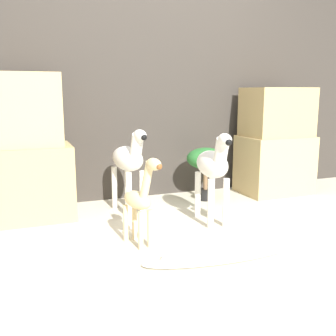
# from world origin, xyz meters

# --- Properties ---
(ground_plane) EXTENTS (14.00, 14.00, 0.00)m
(ground_plane) POSITION_xyz_m (0.00, 0.00, 0.00)
(ground_plane) COLOR beige
(wall_back) EXTENTS (6.40, 0.08, 2.20)m
(wall_back) POSITION_xyz_m (0.00, 1.35, 1.10)
(wall_back) COLOR #38332D
(wall_back) RESTS_ON ground_plane
(rock_pillar_left) EXTENTS (0.67, 0.48, 1.15)m
(rock_pillar_left) POSITION_xyz_m (-1.17, 0.98, 0.52)
(rock_pillar_left) COLOR tan
(rock_pillar_left) RESTS_ON ground_plane
(rock_pillar_right) EXTENTS (0.67, 0.48, 1.05)m
(rock_pillar_right) POSITION_xyz_m (1.17, 0.98, 0.50)
(rock_pillar_right) COLOR tan
(rock_pillar_right) RESTS_ON ground_plane
(zebra_right) EXTENTS (0.25, 0.54, 0.72)m
(zebra_right) POSITION_xyz_m (0.15, 0.36, 0.44)
(zebra_right) COLOR white
(zebra_right) RESTS_ON ground_plane
(zebra_left) EXTENTS (0.27, 0.54, 0.72)m
(zebra_left) POSITION_xyz_m (-0.38, 0.85, 0.44)
(zebra_left) COLOR white
(zebra_left) RESTS_ON ground_plane
(giraffe_figurine) EXTENTS (0.20, 0.40, 0.61)m
(giraffe_figurine) POSITION_xyz_m (-0.51, 0.11, 0.32)
(giraffe_figurine) COLOR beige
(giraffe_figurine) RESTS_ON ground_plane
(potted_palm_front) EXTENTS (0.36, 0.36, 0.50)m
(potted_palm_front) POSITION_xyz_m (0.40, 0.98, 0.37)
(potted_palm_front) COLOR black
(potted_palm_front) RESTS_ON ground_plane
(surfboard) EXTENTS (0.99, 0.31, 0.07)m
(surfboard) POSITION_xyz_m (-0.13, -0.24, 0.01)
(surfboard) COLOR silver
(surfboard) RESTS_ON ground_plane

